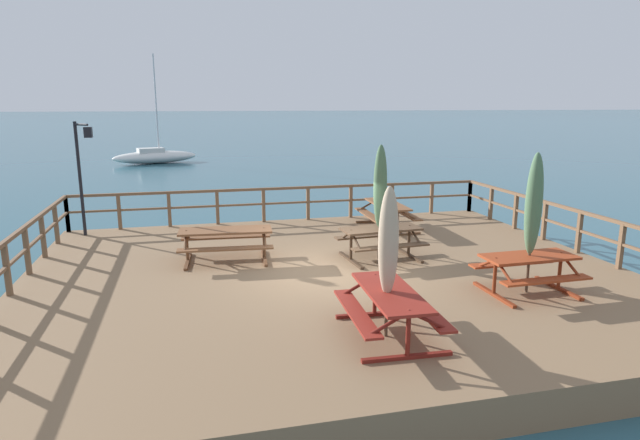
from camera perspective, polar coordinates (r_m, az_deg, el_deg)
The scene contains 15 objects.
ground_plane at distance 12.22m, azimuth 0.94°, elevation -8.24°, with size 600.00×600.00×0.00m, color #2D5B6B.
wooden_deck at distance 12.11m, azimuth 0.94°, elevation -6.88°, with size 13.23×11.19×0.61m, color #846647.
railing_waterside_far at distance 17.02m, azimuth -3.66°, elevation 2.34°, with size 13.03×0.10×1.09m.
railing_side_left at distance 12.00m, azimuth -30.54°, elevation -3.68°, with size 0.10×10.99×1.09m.
railing_side_right at distance 14.79m, azimuth 25.99°, elevation -0.46°, with size 0.10×10.99×1.09m.
picnic_table_front_left at distance 11.32m, azimuth 21.37°, elevation -4.57°, with size 1.86×1.43×0.78m.
picnic_table_mid_centre at distance 12.92m, azimuth 6.49°, elevation -1.73°, with size 2.00×1.55×0.78m.
picnic_table_mid_right at distance 8.72m, azimuth 7.51°, elevation -8.74°, with size 1.49×2.09×0.78m.
picnic_table_back_left at distance 12.87m, azimuth -10.03°, elevation -1.86°, with size 2.27×1.57×0.78m.
picnic_table_front_right at distance 16.08m, azimuth 7.19°, elevation 1.07°, with size 1.44×2.16×0.78m.
patio_umbrella_tall_mid_right at distance 11.07m, azimuth 21.85°, elevation 1.50°, with size 0.32×0.32×2.79m.
patio_umbrella_tall_front at distance 12.67m, azimuth 6.44°, elevation 3.50°, with size 0.32×0.32×2.75m.
patio_umbrella_tall_back_left at distance 8.38m, azimuth 7.31°, elevation -2.42°, with size 0.32×0.32×2.46m.
lamp_post_hooked at distance 16.16m, azimuth -24.00°, elevation 5.71°, with size 0.53×0.54×3.20m.
sailboat_distant at distance 40.99m, azimuth -17.21°, elevation 6.52°, with size 6.23×3.29×7.72m.
Camera 1 is at (-2.89, -11.07, 4.30)m, focal length 29.98 mm.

